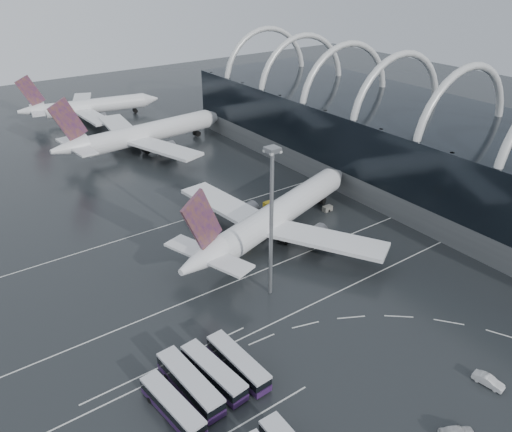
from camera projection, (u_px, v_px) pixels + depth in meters
ground at (289, 306)px, 89.42m from camera, size 420.00×420.00×0.00m
terminal at (426, 148)px, 130.33m from camera, size 42.00×160.00×34.90m
lane_marking_near at (297, 312)px, 87.99m from camera, size 120.00×0.25×0.01m
lane_marking_mid at (251, 275)px, 98.04m from camera, size 120.00×0.25×0.01m
lane_marking_far at (183, 220)px, 118.13m from camera, size 120.00×0.25×0.01m
bus_bay_line_north at (169, 363)px, 77.04m from camera, size 28.00×0.25×0.01m
airliner_main at (274, 217)px, 108.67m from camera, size 58.68×50.83×20.29m
airliner_gate_b at (143, 135)px, 157.51m from camera, size 60.56×54.22×21.02m
airliner_gate_c at (89, 107)px, 188.10m from camera, size 51.41×46.86×18.34m
bus_row_near_a at (173, 406)px, 67.68m from camera, size 4.08×12.47×3.01m
bus_row_near_b at (190, 383)px, 71.05m from camera, size 3.89×13.68×3.33m
bus_row_near_c at (213, 372)px, 73.06m from camera, size 4.14×12.94×3.13m
bus_row_near_d at (238, 362)px, 74.78m from camera, size 3.46×12.78×3.12m
van_curve_b at (457, 432)px, 64.98m from camera, size 4.96×3.98×1.59m
van_curve_c at (488, 381)px, 72.88m from camera, size 2.27×4.67×1.48m
floodlight_mast at (272, 206)px, 84.72m from camera, size 2.19×2.19×28.57m
gse_cart_belly_a at (312, 239)px, 109.54m from camera, size 1.93×1.14×1.05m
gse_cart_belly_c at (244, 244)px, 107.29m from camera, size 2.42×1.43×1.32m
gse_cart_belly_d at (327, 208)px, 122.15m from camera, size 2.35×1.39×1.28m
gse_cart_belly_e at (268, 204)px, 124.12m from camera, size 2.48×1.46×1.35m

